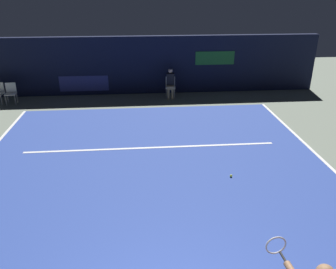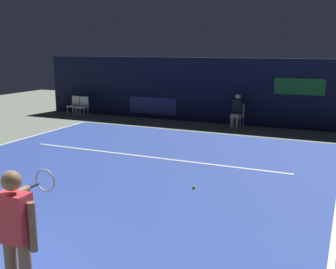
# 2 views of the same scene
# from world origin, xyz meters

# --- Properties ---
(ground_plane) EXTENTS (31.09, 31.09, 0.00)m
(ground_plane) POSITION_xyz_m (0.00, 4.83, 0.00)
(ground_plane) COLOR gray
(court_surface) EXTENTS (9.93, 11.67, 0.01)m
(court_surface) POSITION_xyz_m (0.00, 4.83, 0.01)
(court_surface) COLOR #2D479E
(court_surface) RESTS_ON ground
(line_service) EXTENTS (7.74, 0.10, 0.01)m
(line_service) POSITION_xyz_m (0.00, 6.87, 0.01)
(line_service) COLOR white
(line_service) RESTS_ON court_surface
(back_wall) EXTENTS (15.98, 0.33, 2.60)m
(back_wall) POSITION_xyz_m (-0.00, 12.87, 1.30)
(back_wall) COLOR #141933
(back_wall) RESTS_ON ground
(line_judge_on_chair) EXTENTS (0.47, 0.55, 1.32)m
(line_judge_on_chair) POSITION_xyz_m (1.09, 12.03, 0.69)
(line_judge_on_chair) COLOR white
(line_judge_on_chair) RESTS_ON ground
(courtside_chair_near) EXTENTS (0.47, 0.45, 0.88)m
(courtside_chair_near) POSITION_xyz_m (-5.73, 11.77, 0.50)
(courtside_chair_near) COLOR white
(courtside_chair_near) RESTS_ON ground
(tennis_ball) EXTENTS (0.07, 0.07, 0.07)m
(tennis_ball) POSITION_xyz_m (2.03, 4.94, 0.05)
(tennis_ball) COLOR #CCE033
(tennis_ball) RESTS_ON court_surface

